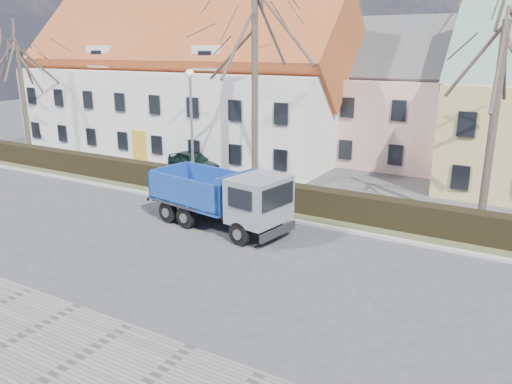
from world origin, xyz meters
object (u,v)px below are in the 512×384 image
Objects in this scene: streetlight at (192,130)px; cart_frame at (147,194)px; parked_car_a at (193,162)px; dump_truck at (215,196)px.

cart_frame is (-0.64, -3.26, -3.05)m from streetlight.
streetlight is at bearing -125.98° from parked_car_a.
dump_truck is 8.92× the size of cart_frame.
streetlight is (-4.73, 4.63, 2.00)m from dump_truck.
streetlight reaches higher than parked_car_a.
dump_truck is at bearing -120.45° from parked_car_a.
parked_car_a is (-2.24, 2.98, -2.71)m from streetlight.
streetlight is at bearing 144.83° from dump_truck.
dump_truck is 6.92m from streetlight.
dump_truck is at bearing -14.38° from cart_frame.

